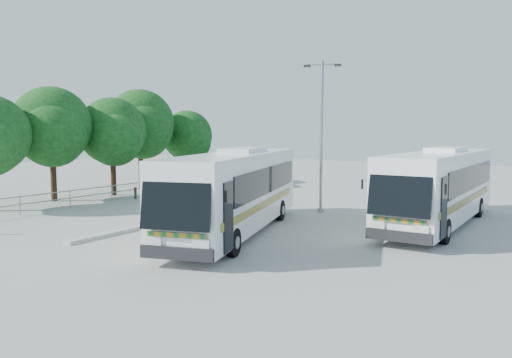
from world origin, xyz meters
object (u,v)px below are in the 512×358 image
Objects in this scene: tree_far_e at (188,136)px; coach_main at (236,190)px; coach_adjacent at (440,185)px; tree_far_d at (141,124)px; lamppost at (322,130)px; tree_far_b at (52,126)px; tree_far_c at (113,131)px.

tree_far_e reaches higher than coach_main.
coach_main is at bearing -135.96° from coach_adjacent.
tree_far_d is 16.04m from lamppost.
tree_far_e reaches higher than coach_adjacent.
tree_far_b is at bearing 177.85° from lamppost.
tree_far_b is 0.88× the size of lamppost.
tree_far_d is 0.61× the size of coach_adjacent.
coach_adjacent is 1.53× the size of lamppost.
tree_far_c is 8.22m from tree_far_e.
tree_far_b is 0.95× the size of tree_far_d.
tree_far_e is 0.48× the size of coach_main.
tree_far_c reaches higher than coach_main.
lamppost reaches higher than coach_main.
tree_far_d is (-1.19, 3.70, 0.56)m from tree_far_c.
coach_adjacent is (21.22, -7.65, -2.06)m from tree_far_e.
tree_far_d reaches higher than coach_main.
tree_far_d is 0.60× the size of coach_main.
tree_far_c is at bearing -86.46° from tree_far_e.
tree_far_d is at bearing 150.61° from lamppost.
coach_adjacent is at bearing 1.52° from tree_far_c.
tree_far_b reaches higher than tree_far_e.
tree_far_c is 0.82× the size of lamppost.
coach_adjacent is at bearing 26.22° from coach_main.
tree_far_c is 1.10× the size of tree_far_e.
tree_far_e is (0.68, 4.50, -0.93)m from tree_far_d.
tree_far_d reaches higher than tree_far_b.
tree_far_e is at bearing 161.18° from coach_adjacent.
tree_far_b is at bearing -87.77° from tree_far_d.
tree_far_b is 12.13m from tree_far_e.
tree_far_d is at bearing 130.97° from coach_main.
tree_far_d is 0.93× the size of lamppost.
tree_far_d is at bearing 172.83° from coach_adjacent.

